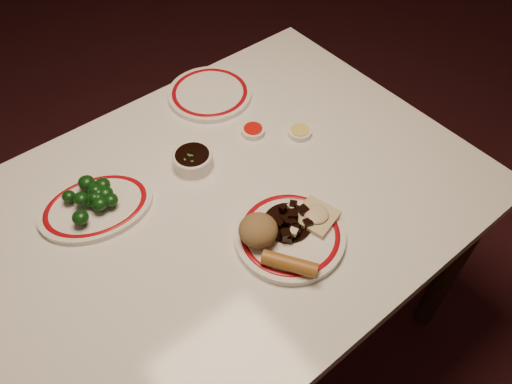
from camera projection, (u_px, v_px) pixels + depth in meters
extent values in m
plane|color=black|center=(238.00, 328.00, 1.78)|extent=(7.00, 7.00, 0.00)
cube|color=white|center=(229.00, 201.00, 1.22)|extent=(1.20, 0.90, 0.04)
cylinder|color=black|center=(451.00, 267.00, 1.53)|extent=(0.06, 0.06, 0.71)
cylinder|color=black|center=(11.00, 289.00, 1.48)|extent=(0.06, 0.06, 0.71)
cylinder|color=black|center=(284.00, 131.00, 1.92)|extent=(0.06, 0.06, 0.71)
cylinder|color=white|center=(290.00, 236.00, 1.12)|extent=(0.32, 0.32, 0.02)
torus|color=#96070E|center=(290.00, 233.00, 1.11)|extent=(0.28, 0.28, 0.00)
ellipsoid|color=olive|center=(258.00, 230.00, 1.08)|extent=(0.09, 0.09, 0.06)
cylinder|color=#9F6427|center=(290.00, 264.00, 1.04)|extent=(0.09, 0.12, 0.03)
cube|color=beige|center=(316.00, 217.00, 1.13)|extent=(0.10, 0.10, 0.01)
ellipsoid|color=beige|center=(316.00, 214.00, 1.12)|extent=(0.06, 0.06, 0.02)
cylinder|color=black|center=(288.00, 223.00, 1.13)|extent=(0.11, 0.11, 0.00)
cube|color=black|center=(298.00, 230.00, 1.11)|extent=(0.02, 0.02, 0.02)
cube|color=black|center=(296.00, 231.00, 1.09)|extent=(0.02, 0.02, 0.01)
cube|color=black|center=(283.00, 208.00, 1.13)|extent=(0.02, 0.02, 0.01)
cube|color=black|center=(294.00, 219.00, 1.12)|extent=(0.02, 0.02, 0.01)
cube|color=black|center=(293.00, 232.00, 1.10)|extent=(0.03, 0.03, 0.02)
cube|color=black|center=(292.00, 222.00, 1.11)|extent=(0.02, 0.02, 0.02)
cube|color=black|center=(284.00, 221.00, 1.12)|extent=(0.03, 0.03, 0.02)
cube|color=black|center=(308.00, 224.00, 1.11)|extent=(0.02, 0.02, 0.02)
cube|color=black|center=(293.00, 205.00, 1.14)|extent=(0.02, 0.02, 0.02)
cube|color=black|center=(288.00, 221.00, 1.11)|extent=(0.02, 0.02, 0.02)
cube|color=black|center=(303.00, 211.00, 1.13)|extent=(0.02, 0.02, 0.02)
cube|color=black|center=(289.00, 238.00, 1.09)|extent=(0.03, 0.03, 0.02)
cube|color=black|center=(294.00, 227.00, 1.11)|extent=(0.02, 0.02, 0.02)
cube|color=black|center=(279.00, 224.00, 1.11)|extent=(0.02, 0.02, 0.02)
cube|color=black|center=(286.00, 235.00, 1.08)|extent=(0.03, 0.03, 0.02)
cube|color=black|center=(285.00, 222.00, 1.11)|extent=(0.02, 0.02, 0.01)
cube|color=black|center=(291.00, 224.00, 1.11)|extent=(0.02, 0.02, 0.02)
cube|color=black|center=(293.00, 215.00, 1.11)|extent=(0.03, 0.03, 0.02)
cube|color=black|center=(289.00, 221.00, 1.11)|extent=(0.02, 0.02, 0.02)
cube|color=beige|center=(293.00, 232.00, 1.09)|extent=(0.02, 0.02, 0.01)
cube|color=beige|center=(292.00, 207.00, 1.14)|extent=(0.02, 0.02, 0.01)
torus|color=#96070E|center=(95.00, 205.00, 1.16)|extent=(0.29, 0.29, 0.00)
cylinder|color=#23471C|center=(97.00, 193.00, 1.18)|extent=(0.01, 0.01, 0.01)
ellipsoid|color=#0D360F|center=(95.00, 189.00, 1.17)|extent=(0.03, 0.03, 0.03)
cylinder|color=#23471C|center=(102.00, 202.00, 1.16)|extent=(0.01, 0.01, 0.01)
ellipsoid|color=#0D360F|center=(101.00, 198.00, 1.16)|extent=(0.03, 0.03, 0.02)
cylinder|color=#23471C|center=(112.00, 205.00, 1.16)|extent=(0.01, 0.01, 0.01)
ellipsoid|color=#0D360F|center=(111.00, 200.00, 1.14)|extent=(0.03, 0.03, 0.03)
cylinder|color=#23471C|center=(93.00, 202.00, 1.17)|extent=(0.01, 0.01, 0.01)
ellipsoid|color=#0D360F|center=(92.00, 198.00, 1.15)|extent=(0.03, 0.03, 0.03)
cylinder|color=#23471C|center=(89.00, 188.00, 1.19)|extent=(0.01, 0.01, 0.01)
ellipsoid|color=#0D360F|center=(86.00, 183.00, 1.17)|extent=(0.04, 0.04, 0.03)
cylinder|color=#23471C|center=(93.00, 204.00, 1.16)|extent=(0.01, 0.01, 0.01)
ellipsoid|color=#0D360F|center=(91.00, 200.00, 1.15)|extent=(0.04, 0.04, 0.03)
cylinder|color=#23471C|center=(102.00, 209.00, 1.15)|extent=(0.01, 0.01, 0.02)
ellipsoid|color=#0D360F|center=(100.00, 203.00, 1.13)|extent=(0.04, 0.04, 0.03)
cylinder|color=#23471C|center=(95.00, 191.00, 1.19)|extent=(0.01, 0.01, 0.01)
ellipsoid|color=#0D360F|center=(93.00, 187.00, 1.17)|extent=(0.03, 0.03, 0.03)
cylinder|color=#23471C|center=(83.00, 222.00, 1.12)|extent=(0.01, 0.01, 0.02)
ellipsoid|color=#0D360F|center=(80.00, 217.00, 1.11)|extent=(0.04, 0.04, 0.03)
cylinder|color=#23471C|center=(71.00, 201.00, 1.16)|extent=(0.01, 0.01, 0.01)
ellipsoid|color=#0D360F|center=(69.00, 196.00, 1.15)|extent=(0.03, 0.03, 0.02)
cylinder|color=#23471C|center=(104.00, 190.00, 1.18)|extent=(0.01, 0.01, 0.02)
ellipsoid|color=#0D360F|center=(102.00, 185.00, 1.17)|extent=(0.04, 0.04, 0.03)
cylinder|color=#23471C|center=(101.00, 209.00, 1.15)|extent=(0.01, 0.01, 0.01)
ellipsoid|color=#0D360F|center=(99.00, 206.00, 1.14)|extent=(0.03, 0.03, 0.02)
cylinder|color=#23471C|center=(100.00, 198.00, 1.17)|extent=(0.01, 0.01, 0.02)
ellipsoid|color=#0D360F|center=(99.00, 193.00, 1.15)|extent=(0.03, 0.03, 0.03)
cylinder|color=#23471C|center=(107.00, 198.00, 1.17)|extent=(0.01, 0.01, 0.01)
ellipsoid|color=#0D360F|center=(105.00, 194.00, 1.16)|extent=(0.04, 0.04, 0.03)
cylinder|color=#23471C|center=(97.00, 201.00, 1.16)|extent=(0.01, 0.01, 0.01)
ellipsoid|color=#0D360F|center=(95.00, 197.00, 1.15)|extent=(0.03, 0.03, 0.02)
ellipsoid|color=#0D360F|center=(98.00, 198.00, 1.13)|extent=(0.02, 0.02, 0.02)
ellipsoid|color=#0D360F|center=(81.00, 198.00, 1.14)|extent=(0.03, 0.03, 0.03)
ellipsoid|color=#0D360F|center=(94.00, 197.00, 1.13)|extent=(0.02, 0.02, 0.02)
ellipsoid|color=#0D360F|center=(95.00, 190.00, 1.16)|extent=(0.03, 0.03, 0.02)
ellipsoid|color=#0D360F|center=(81.00, 199.00, 1.14)|extent=(0.03, 0.03, 0.03)
cylinder|color=white|center=(193.00, 161.00, 1.25)|extent=(0.10, 0.10, 0.04)
cylinder|color=black|center=(192.00, 155.00, 1.23)|extent=(0.09, 0.09, 0.00)
cylinder|color=white|center=(253.00, 131.00, 1.33)|extent=(0.06, 0.06, 0.02)
cylinder|color=red|center=(253.00, 128.00, 1.33)|extent=(0.05, 0.05, 0.00)
cylinder|color=white|center=(300.00, 132.00, 1.33)|extent=(0.06, 0.06, 0.02)
cylinder|color=#E6D05E|center=(300.00, 130.00, 1.32)|extent=(0.05, 0.05, 0.00)
cylinder|color=white|center=(210.00, 94.00, 1.43)|extent=(0.26, 0.26, 0.02)
torus|color=#96070E|center=(210.00, 92.00, 1.43)|extent=(0.22, 0.22, 0.00)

